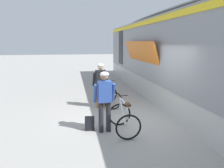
# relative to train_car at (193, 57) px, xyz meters

# --- Properties ---
(ground_plane) EXTENTS (80.00, 80.00, 0.00)m
(ground_plane) POSITION_rel_train_car_xyz_m (-2.89, -1.38, -1.97)
(ground_plane) COLOR #A09E99
(train_car) EXTENTS (3.30, 18.26, 3.88)m
(train_car) POSITION_rel_train_car_xyz_m (0.00, 0.00, 0.00)
(train_car) COLOR gray
(train_car) RESTS_ON ground
(cyclist_near_in_blue) EXTENTS (0.63, 0.34, 1.76)m
(cyclist_near_in_blue) POSITION_rel_train_car_xyz_m (-3.91, -2.06, -0.91)
(cyclist_near_in_blue) COLOR #232328
(cyclist_near_in_blue) RESTS_ON ground
(cyclist_far_in_dark) EXTENTS (0.64, 0.36, 1.76)m
(cyclist_far_in_dark) POSITION_rel_train_car_xyz_m (-3.71, 0.25, -0.91)
(cyclist_far_in_dark) COLOR #935B2D
(cyclist_far_in_dark) RESTS_ON ground
(bicycle_near_white) EXTENTS (0.72, 1.08, 0.99)m
(bicycle_near_white) POSITION_rel_train_car_xyz_m (-3.38, -2.21, -1.56)
(bicycle_near_white) COLOR black
(bicycle_near_white) RESTS_ON ground
(bicycle_far_black) EXTENTS (0.72, 1.08, 0.99)m
(bicycle_far_black) POSITION_rel_train_car_xyz_m (-3.28, 0.39, -1.56)
(bicycle_far_black) COLOR black
(bicycle_far_black) RESTS_ON ground
(backpack_on_platform) EXTENTS (0.30, 0.21, 0.40)m
(backpack_on_platform) POSITION_rel_train_car_xyz_m (-4.33, -1.87, -1.77)
(backpack_on_platform) COLOR black
(backpack_on_platform) RESTS_ON ground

